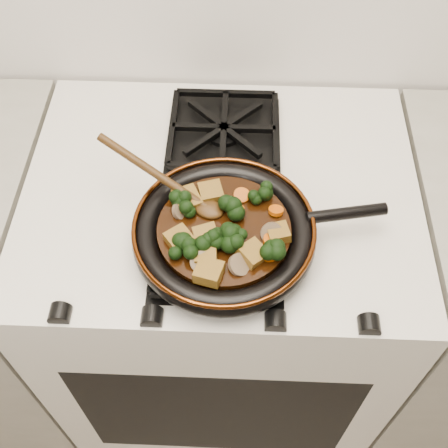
{
  "coord_description": "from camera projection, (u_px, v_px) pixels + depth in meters",
  "views": [
    {
      "loc": [
        0.03,
        1.0,
        1.73
      ],
      "look_at": [
        0.01,
        1.55,
        0.97
      ],
      "focal_mm": 45.0,
      "sensor_mm": 36.0,
      "label": 1
    }
  ],
  "objects": [
    {
      "name": "carrot_coin_1",
      "position": [
        276.0,
        211.0,
        0.96
      ],
      "size": [
        0.03,
        0.03,
        0.01
      ],
      "primitive_type": "cylinder",
      "rotation": [
        -0.27,
        0.03,
        0.0
      ],
      "color": "#C34C05",
      "rests_on": "braising_sauce"
    },
    {
      "name": "tofu_cube_6",
      "position": [
        253.0,
        254.0,
        0.91
      ],
      "size": [
        0.06,
        0.06,
        0.03
      ],
      "primitive_type": "cube",
      "rotation": [
        0.11,
        0.11,
        0.73
      ],
      "color": "brown",
      "rests_on": "braising_sauce"
    },
    {
      "name": "mushroom_slice_3",
      "position": [
        272.0,
        233.0,
        0.93
      ],
      "size": [
        0.04,
        0.03,
        0.03
      ],
      "primitive_type": "cylinder",
      "rotation": [
        0.81,
        0.0,
        0.05
      ],
      "color": "brown",
      "rests_on": "braising_sauce"
    },
    {
      "name": "mushroom_slice_2",
      "position": [
        239.0,
        265.0,
        0.89
      ],
      "size": [
        0.05,
        0.05,
        0.03
      ],
      "primitive_type": "cylinder",
      "rotation": [
        0.58,
        0.0,
        1.09
      ],
      "color": "brown",
      "rests_on": "braising_sauce"
    },
    {
      "name": "burner_grate_front",
      "position": [
        218.0,
        245.0,
        0.98
      ],
      "size": [
        0.23,
        0.23,
        0.03
      ],
      "primitive_type": null,
      "color": "black",
      "rests_on": "stove"
    },
    {
      "name": "tofu_cube_7",
      "position": [
        187.0,
        200.0,
        0.97
      ],
      "size": [
        0.06,
        0.06,
        0.03
      ],
      "primitive_type": "cube",
      "rotation": [
        0.08,
        0.06,
        0.48
      ],
      "color": "brown",
      "rests_on": "braising_sauce"
    },
    {
      "name": "wooden_spoon",
      "position": [
        178.0,
        188.0,
        0.97
      ],
      "size": [
        0.14,
        0.09,
        0.23
      ],
      "rotation": [
        0.0,
        0.0,
        2.68
      ],
      "color": "#3E260D",
      "rests_on": "braising_sauce"
    },
    {
      "name": "broccoli_floret_2",
      "position": [
        183.0,
        247.0,
        0.91
      ],
      "size": [
        0.07,
        0.07,
        0.06
      ],
      "primitive_type": null,
      "rotation": [
        0.16,
        0.03,
        1.5
      ],
      "color": "black",
      "rests_on": "braising_sauce"
    },
    {
      "name": "carrot_coin_3",
      "position": [
        242.0,
        195.0,
        0.98
      ],
      "size": [
        0.03,
        0.03,
        0.02
      ],
      "primitive_type": "cylinder",
      "rotation": [
        0.21,
        0.12,
        0.0
      ],
      "color": "#C34C05",
      "rests_on": "braising_sauce"
    },
    {
      "name": "broccoli_floret_7",
      "position": [
        270.0,
        252.0,
        0.9
      ],
      "size": [
        0.09,
        0.08,
        0.07
      ],
      "primitive_type": null,
      "rotation": [
        0.01,
        -0.17,
        2.6
      ],
      "color": "black",
      "rests_on": "braising_sauce"
    },
    {
      "name": "tofu_cube_4",
      "position": [
        179.0,
        239.0,
        0.92
      ],
      "size": [
        0.06,
        0.06,
        0.02
      ],
      "primitive_type": "cube",
      "rotation": [
        -0.01,
        -0.0,
        0.66
      ],
      "color": "brown",
      "rests_on": "braising_sauce"
    },
    {
      "name": "stove",
      "position": [
        222.0,
        300.0,
        1.44
      ],
      "size": [
        0.76,
        0.6,
        0.9
      ],
      "primitive_type": "cube",
      "color": "silver",
      "rests_on": "ground"
    },
    {
      "name": "mushroom_slice_1",
      "position": [
        201.0,
        262.0,
        0.9
      ],
      "size": [
        0.04,
        0.04,
        0.02
      ],
      "primitive_type": "cylinder",
      "rotation": [
        0.51,
        0.0,
        0.32
      ],
      "color": "brown",
      "rests_on": "braising_sauce"
    },
    {
      "name": "tofu_cube_0",
      "position": [
        211.0,
        193.0,
        0.98
      ],
      "size": [
        0.05,
        0.05,
        0.02
      ],
      "primitive_type": "cube",
      "rotation": [
        0.04,
        -0.02,
        0.27
      ],
      "color": "brown",
      "rests_on": "braising_sauce"
    },
    {
      "name": "tofu_cube_1",
      "position": [
        209.0,
        272.0,
        0.89
      ],
      "size": [
        0.05,
        0.05,
        0.03
      ],
      "primitive_type": "cube",
      "rotation": [
        -0.05,
        0.06,
        1.29
      ],
      "color": "brown",
      "rests_on": "braising_sauce"
    },
    {
      "name": "skillet",
      "position": [
        225.0,
        233.0,
        0.96
      ],
      "size": [
        0.44,
        0.32,
        0.05
      ],
      "rotation": [
        0.0,
        0.0,
        0.19
      ],
      "color": "black",
      "rests_on": "burner_grate_front"
    },
    {
      "name": "carrot_coin_0",
      "position": [
        236.0,
        211.0,
        0.96
      ],
      "size": [
        0.03,
        0.03,
        0.01
      ],
      "primitive_type": "cylinder",
      "rotation": [
        -0.15,
        -0.08,
        0.0
      ],
      "color": "#C34C05",
      "rests_on": "braising_sauce"
    },
    {
      "name": "broccoli_floret_5",
      "position": [
        187.0,
        209.0,
        0.96
      ],
      "size": [
        0.09,
        0.09,
        0.06
      ],
      "primitive_type": null,
      "rotation": [
        -0.19,
        -0.04,
        0.81
      ],
      "color": "black",
      "rests_on": "braising_sauce"
    },
    {
      "name": "burner_grate_back",
      "position": [
        224.0,
        131.0,
        1.14
      ],
      "size": [
        0.23,
        0.23,
        0.03
      ],
      "primitive_type": null,
      "color": "black",
      "rests_on": "stove"
    },
    {
      "name": "carrot_coin_5",
      "position": [
        187.0,
        243.0,
        0.92
      ],
      "size": [
        0.03,
        0.03,
        0.02
      ],
      "primitive_type": "cylinder",
      "rotation": [
        0.29,
        -0.09,
        0.0
      ],
      "color": "#C34C05",
      "rests_on": "braising_sauce"
    },
    {
      "name": "broccoli_floret_6",
      "position": [
        209.0,
        240.0,
        0.92
      ],
      "size": [
        0.08,
        0.08,
        0.06
      ],
      "primitive_type": null,
      "rotation": [
        -0.09,
        -0.02,
        1.88
      ],
      "color": "black",
      "rests_on": "braising_sauce"
    },
    {
      "name": "carrot_coin_2",
      "position": [
        269.0,
        254.0,
        0.91
      ],
      "size": [
        0.03,
        0.03,
        0.01
      ],
      "primitive_type": "cylinder",
      "rotation": [
        -0.06,
        -0.08,
        0.0
      ],
      "color": "#C34C05",
      "rests_on": "braising_sauce"
    },
    {
      "name": "broccoli_floret_4",
      "position": [
        260.0,
        195.0,
        0.97
      ],
      "size": [
        0.09,
        0.08,
        0.06
      ],
      "primitive_type": null,
      "rotation": [
        -0.07,
        0.17,
        2.42
      ],
      "color": "black",
      "rests_on": "braising_sauce"
    },
    {
      "name": "tofu_cube_5",
      "position": [
        206.0,
        237.0,
        0.93
      ],
      "size": [
        0.05,
        0.05,
        0.02
      ],
      "primitive_type": "cube",
      "rotation": [
        0.01,
        -0.08,
        0.32
      ],
      "color": "brown",
      "rests_on": "braising_sauce"
    },
    {
      "name": "broccoli_floret_3",
      "position": [
        183.0,
        198.0,
        0.97
      ],
      "size": [
        0.08,
        0.08,
        0.07
      ],
      "primitive_type": null,
      "rotation": [
        0.12,
        0.05,
        2.84
      ],
      "color": "black",
      "rests_on": "braising_sauce"
    },
    {
      "name": "braising_sauce",
      "position": [
        224.0,
        231.0,
        0.95
      ],
      "size": [
        0.23,
        0.23,
        0.02
      ],
      "primitive_type": "cylinder",
      "color": "black",
      "rests_on": "skillet"
    },
    {
      "name": "broccoli_floret_1",
      "position": [
        233.0,
        207.0,
        0.95
      ],
      "size": [
        0.08,
        0.08,
        0.07
      ],
      "primitive_type": null,
      "rotation": [
        -0.11,
        0.08,
        2.73
      ],
      "color": "black",
      "rests_on": "braising_sauce"
    },
    {
      "name": "tofu_cube_2",
      "position": [
        206.0,
        254.0,
        0.91
      ],
      "size": [
        0.04,
        0.04,
        0.02
      ],
      "primitive_type": "cube",
      "rotation": [
        -0.0,
        -0.09,
        0.06
      ],
      "color": "brown",
      "rests_on": "braising_sauce"
    },
    {
      "name": "broccoli_floret_0",
      "position": [
        236.0,
        239.0,
        0.92
      ],
      "size": [
        0.08,
        0.08,
        0.07
      ],
      "primitive_type": null,
      "rotation": [
        -0.16,
        0.01,
        1.91
      ],
      "color": "black",
      "rests_on": "braising_sauce"
    },
    {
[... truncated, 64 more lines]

